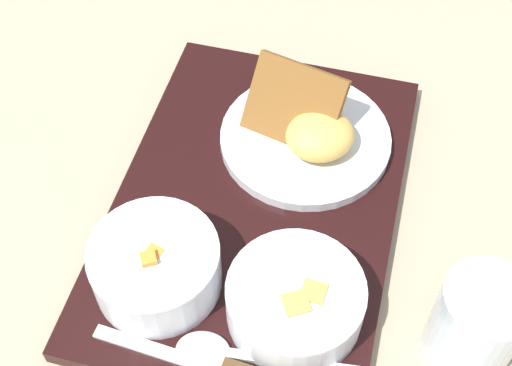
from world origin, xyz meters
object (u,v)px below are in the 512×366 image
(bowl_salad, at_px, (155,264))
(glass_water, at_px, (475,326))
(plate_main, at_px, (307,134))
(spoon, at_px, (232,355))
(bowl_soup, at_px, (295,299))

(bowl_salad, xyz_separation_m, glass_water, (0.02, -0.29, -0.01))
(plate_main, distance_m, spoon, 0.26)
(bowl_soup, xyz_separation_m, spoon, (-0.06, 0.04, -0.02))
(bowl_salad, height_order, spoon, bowl_salad)
(bowl_soup, height_order, glass_water, glass_water)
(plate_main, bearing_deg, bowl_soup, -169.74)
(bowl_salad, height_order, plate_main, plate_main)
(glass_water, bearing_deg, plate_main, 46.79)
(plate_main, relative_size, spoon, 1.10)
(bowl_soup, distance_m, glass_water, 0.16)
(bowl_soup, relative_size, plate_main, 0.68)
(plate_main, distance_m, glass_water, 0.27)
(plate_main, bearing_deg, bowl_salad, 154.70)
(bowl_soup, bearing_deg, plate_main, 10.26)
(bowl_salad, bearing_deg, spoon, -121.29)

